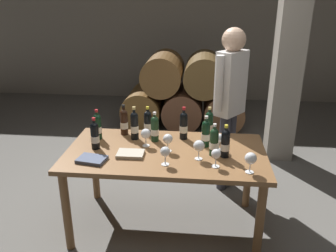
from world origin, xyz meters
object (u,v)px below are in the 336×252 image
wine_bottle_3 (225,143)px  wine_bottle_4 (209,124)px  wine_glass_4 (216,154)px  wine_bottle_5 (206,133)px  wine_glass_2 (146,134)px  wine_bottle_2 (148,123)px  sommelier_presenting (230,96)px  wine_bottle_9 (98,126)px  wine_glass_6 (219,139)px  tasting_notebook (92,159)px  wine_bottle_6 (184,125)px  wine_bottle_10 (95,135)px  wine_glass_0 (199,146)px  leather_ledger (131,154)px  wine_glass_1 (168,139)px  wine_bottle_0 (214,142)px  wine_bottle_1 (134,125)px  wine_bottle_7 (155,128)px  dining_table (166,160)px  wine_glass_3 (251,159)px  wine_glass_5 (165,152)px  wine_bottle_8 (124,122)px

wine_bottle_3 → wine_bottle_4: size_ratio=0.97×
wine_glass_4 → wine_bottle_5: bearing=101.9°
wine_glass_2 → wine_bottle_2: bearing=94.9°
sommelier_presenting → wine_bottle_9: bearing=-155.7°
wine_glass_6 → tasting_notebook: size_ratio=0.69×
wine_bottle_6 → wine_bottle_10: bearing=-158.6°
wine_bottle_6 → wine_glass_4: (0.28, -0.52, -0.03)m
wine_bottle_5 → wine_bottle_9: bearing=176.1°
wine_bottle_10 → wine_glass_4: wine_bottle_10 is taller
wine_glass_4 → wine_glass_6: (0.04, 0.30, 0.00)m
wine_glass_0 → tasting_notebook: wine_glass_0 is taller
wine_glass_0 → sommelier_presenting: size_ratio=0.10×
wine_bottle_6 → wine_glass_2: 0.37m
leather_ledger → wine_glass_1: bearing=19.4°
wine_bottle_0 → wine_glass_0: bearing=-143.6°
wine_bottle_1 → leather_ledger: wine_bottle_1 is taller
wine_glass_1 → wine_glass_4: 0.46m
wine_bottle_9 → sommelier_presenting: (1.22, 0.55, 0.16)m
wine_bottle_5 → wine_bottle_7: size_ratio=1.02×
dining_table → wine_glass_3: (0.67, -0.31, 0.21)m
wine_glass_1 → wine_bottle_5: bearing=23.7°
wine_bottle_5 → wine_glass_5: wine_bottle_5 is taller
wine_bottle_0 → wine_glass_1: bearing=175.2°
wine_bottle_2 → wine_bottle_8: size_ratio=0.95×
wine_glass_3 → wine_bottle_4: bearing=114.3°
wine_bottle_1 → wine_glass_5: size_ratio=2.03×
wine_bottle_5 → sommelier_presenting: sommelier_presenting is taller
wine_bottle_4 → wine_bottle_9: size_ratio=1.02×
wine_bottle_1 → wine_bottle_7: 0.19m
wine_bottle_2 → wine_glass_4: bearing=-43.4°
dining_table → tasting_notebook: size_ratio=7.73×
wine_bottle_9 → wine_bottle_10: size_ratio=0.99×
wine_glass_4 → sommelier_presenting: size_ratio=0.09×
wine_bottle_1 → wine_bottle_2: (0.10, 0.11, -0.01)m
tasting_notebook → wine_bottle_2: bearing=68.3°
wine_bottle_8 → wine_bottle_10: (-0.18, -0.34, -0.00)m
wine_bottle_2 → wine_bottle_3: bearing=-29.8°
wine_bottle_1 → wine_glass_6: 0.78m
wine_bottle_0 → wine_bottle_10: 1.01m
wine_bottle_1 → wine_glass_4: 0.87m
dining_table → wine_glass_2: wine_glass_2 is taller
wine_bottle_5 → leather_ledger: (-0.62, -0.25, -0.11)m
wine_bottle_10 → leather_ledger: 0.36m
wine_bottle_8 → wine_glass_6: bearing=-17.1°
dining_table → wine_bottle_4: (0.37, 0.36, 0.22)m
wine_bottle_2 → leather_ledger: (-0.08, -0.46, -0.11)m
wine_bottle_9 → wine_glass_5: 0.81m
wine_bottle_8 → leather_ledger: 0.48m
wine_bottle_6 → wine_bottle_1: bearing=-173.5°
wine_bottle_0 → wine_bottle_7: bearing=155.2°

